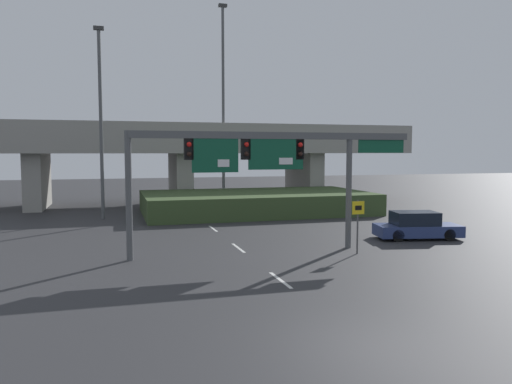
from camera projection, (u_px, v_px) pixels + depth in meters
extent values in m
plane|color=#2D2D30|center=(366.00, 346.00, 12.16)|extent=(160.00, 160.00, 0.00)
cube|color=silver|center=(280.00, 280.00, 18.36)|extent=(0.14, 2.40, 0.01)
cube|color=silver|center=(238.00, 248.00, 24.48)|extent=(0.14, 2.40, 0.01)
cube|color=silver|center=(213.00, 229.00, 30.59)|extent=(0.14, 2.40, 0.01)
cube|color=silver|center=(196.00, 216.00, 36.71)|extent=(0.14, 2.40, 0.01)
cylinder|color=#515456|center=(129.00, 196.00, 21.46)|extent=(0.28, 0.28, 5.62)
cylinder|color=#515456|center=(349.00, 191.00, 24.33)|extent=(0.28, 0.28, 5.62)
cube|color=#515456|center=(278.00, 136.00, 23.10)|extent=(13.50, 0.32, 0.32)
cube|color=black|center=(189.00, 149.00, 22.01)|extent=(0.40, 0.28, 0.95)
sphere|color=red|center=(189.00, 144.00, 21.83)|extent=(0.22, 0.22, 0.22)
sphere|color=black|center=(189.00, 154.00, 21.86)|extent=(0.22, 0.22, 0.22)
cube|color=black|center=(246.00, 149.00, 22.73)|extent=(0.40, 0.28, 0.95)
sphere|color=red|center=(247.00, 145.00, 22.55)|extent=(0.22, 0.22, 0.22)
sphere|color=black|center=(247.00, 154.00, 22.58)|extent=(0.22, 0.22, 0.22)
cube|color=black|center=(299.00, 149.00, 23.45)|extent=(0.40, 0.28, 0.95)
sphere|color=red|center=(300.00, 145.00, 23.27)|extent=(0.22, 0.22, 0.22)
sphere|color=black|center=(300.00, 154.00, 23.30)|extent=(0.22, 0.22, 0.22)
cube|color=#0F4C33|center=(215.00, 156.00, 22.26)|extent=(2.11, 0.08, 1.51)
cube|color=white|center=(224.00, 163.00, 22.34)|extent=(0.53, 0.03, 0.33)
cube|color=#0F4C33|center=(276.00, 154.00, 23.05)|extent=(2.65, 0.08, 1.41)
cube|color=white|center=(286.00, 161.00, 23.16)|extent=(0.66, 0.03, 0.31)
cube|color=#0F4C33|center=(381.00, 146.00, 24.57)|extent=(2.47, 0.07, 0.64)
cylinder|color=#4C4C4C|center=(358.00, 227.00, 22.99)|extent=(0.08, 0.08, 2.50)
cube|color=yellow|center=(358.00, 208.00, 22.88)|extent=(0.60, 0.03, 0.60)
cube|color=black|center=(358.00, 208.00, 22.86)|extent=(0.33, 0.01, 0.21)
cylinder|color=#515456|center=(223.00, 109.00, 41.86)|extent=(0.24, 0.24, 16.65)
cube|color=#333333|center=(223.00, 6.00, 41.17)|extent=(0.70, 0.36, 0.24)
cylinder|color=#515456|center=(101.00, 126.00, 34.67)|extent=(0.24, 0.24, 13.04)
cube|color=#333333|center=(99.00, 28.00, 34.13)|extent=(0.70, 0.36, 0.24)
cube|color=gray|center=(180.00, 144.00, 44.70)|extent=(42.04, 8.49, 1.64)
cube|color=gray|center=(186.00, 128.00, 40.72)|extent=(42.04, 0.40, 0.90)
cube|color=gray|center=(38.00, 181.00, 41.66)|extent=(1.40, 6.79, 4.58)
cube|color=gray|center=(180.00, 179.00, 44.95)|extent=(1.40, 6.79, 4.58)
cube|color=gray|center=(304.00, 177.00, 48.23)|extent=(1.40, 6.79, 4.58)
cube|color=#384C28|center=(256.00, 202.00, 38.54)|extent=(17.14, 9.36, 1.59)
cube|color=navy|center=(418.00, 230.00, 27.04)|extent=(4.77, 2.66, 0.61)
cube|color=black|center=(415.00, 218.00, 26.97)|extent=(2.62, 2.05, 0.71)
cylinder|color=black|center=(436.00, 230.00, 27.95)|extent=(0.67, 0.34, 0.64)
cylinder|color=black|center=(449.00, 235.00, 26.38)|extent=(0.67, 0.34, 0.64)
cylinder|color=black|center=(387.00, 231.00, 27.73)|extent=(0.67, 0.34, 0.64)
cylinder|color=black|center=(398.00, 236.00, 26.15)|extent=(0.67, 0.34, 0.64)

